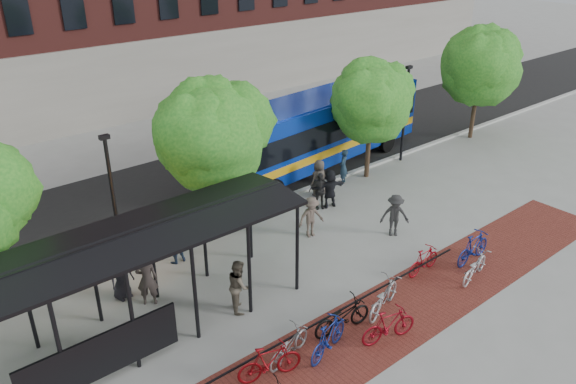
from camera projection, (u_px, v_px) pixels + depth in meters
ground at (324, 240)px, 22.72m from camera, size 160.00×160.00×0.00m
asphalt_street at (216, 178)px, 28.28m from camera, size 160.00×8.00×0.01m
curb at (264, 204)px, 25.48m from camera, size 160.00×0.25×0.12m
brick_strip at (384, 321)px, 18.10m from camera, size 24.00×3.00×0.01m
bike_rack_rail at (335, 324)px, 17.98m from camera, size 12.00×0.05×0.95m
bus_shelter at (134, 249)px, 16.42m from camera, size 10.60×3.07×3.60m
tree_b at (212, 130)px, 21.45m from camera, size 5.15×4.20×6.47m
tree_c at (372, 98)px, 26.78m from camera, size 4.66×3.80×5.92m
tree_d at (481, 62)px, 31.77m from camera, size 5.39×4.40×6.55m
lamp_post_left at (113, 198)px, 20.02m from camera, size 0.35×0.20×5.12m
lamp_post_right at (405, 111)px, 29.19m from camera, size 0.35×0.20×5.12m
bus at (315, 128)px, 28.76m from camera, size 13.93×4.34×3.70m
bike_1 at (269, 362)px, 15.62m from camera, size 1.98×1.07×1.15m
bike_2 at (289, 345)px, 16.36m from camera, size 1.95×1.09×0.97m
bike_3 at (328, 338)px, 16.52m from camera, size 2.02×1.08×1.17m
bike_4 at (342, 317)px, 17.46m from camera, size 2.16×0.99×1.09m
bike_5 at (389, 325)px, 17.04m from camera, size 1.98×0.99×1.15m
bike_6 at (383, 297)px, 18.37m from camera, size 2.24×1.36×1.11m
bike_9 at (424, 260)px, 20.43m from camera, size 1.72×0.55×1.02m
bike_10 at (475, 267)px, 20.06m from camera, size 2.03×1.05×1.01m
bike_11 at (473, 248)px, 21.05m from camera, size 2.04×0.65×1.21m
pedestrian_0 at (121, 276)px, 18.91m from camera, size 0.94×0.71×1.73m
pedestrian_1 at (147, 279)px, 18.56m from camera, size 0.85×0.77×1.94m
pedestrian_2 at (174, 244)px, 20.95m from camera, size 0.78×0.61×1.56m
pedestrian_3 at (311, 217)px, 22.66m from camera, size 1.24×0.87×1.75m
pedestrian_4 at (320, 191)px, 24.94m from camera, size 1.09×0.81×1.71m
pedestrian_5 at (330, 188)px, 25.05m from camera, size 1.74×0.92×1.79m
pedestrian_6 at (319, 178)px, 26.07m from camera, size 0.88×0.59×1.78m
pedestrian_7 at (343, 167)px, 27.31m from camera, size 0.77×0.69×1.76m
pedestrian_8 at (239, 285)px, 18.31m from camera, size 1.05×1.13×1.86m
pedestrian_9 at (395, 215)px, 22.72m from camera, size 1.33×1.27×1.82m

